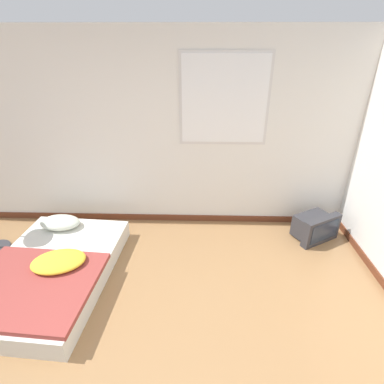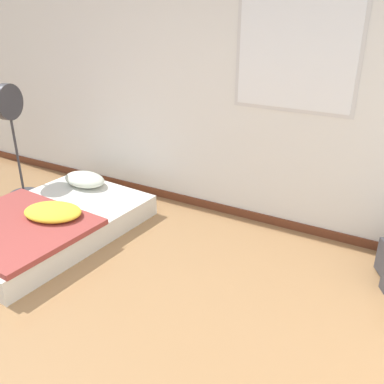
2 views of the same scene
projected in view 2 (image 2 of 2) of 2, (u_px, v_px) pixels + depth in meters
The scene contains 4 objects.
ground_plane at pixel (24, 355), 2.82m from camera, with size 20.00×20.00×0.00m, color #997047.
wall_back at pixel (209, 91), 4.30m from camera, with size 7.67×0.08×2.60m.
mattress_bed at pixel (47, 222), 4.22m from camera, with size 1.39×1.95×0.36m.
standing_fan at pixel (11, 119), 4.75m from camera, with size 0.33×0.41×1.31m.
Camera 2 is at (2.01, -1.30, 2.15)m, focal length 40.00 mm.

